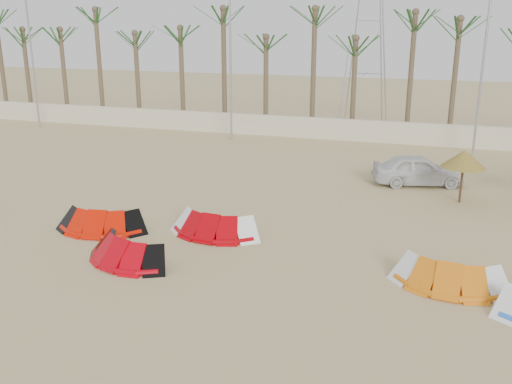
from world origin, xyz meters
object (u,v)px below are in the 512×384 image
(kite_red_right, at_px, (217,222))
(parasol_left, at_px, (464,159))
(kite_red_mid, at_px, (131,247))
(kite_orange, at_px, (450,271))
(kite_red_left, at_px, (105,218))
(car, at_px, (418,170))

(kite_red_right, bearing_deg, parasol_left, 37.09)
(kite_red_mid, height_order, kite_orange, same)
(kite_red_right, relative_size, parasol_left, 1.50)
(kite_red_right, relative_size, kite_orange, 0.99)
(kite_red_left, height_order, kite_red_mid, same)
(kite_red_mid, relative_size, parasol_left, 1.53)
(kite_red_right, xyz_separation_m, car, (6.44, 8.35, 0.27))
(kite_red_right, bearing_deg, car, 52.33)
(parasol_left, height_order, car, parasol_left)
(kite_red_mid, distance_m, parasol_left, 13.59)
(kite_red_right, height_order, parasol_left, parasol_left)
(parasol_left, bearing_deg, kite_orange, -93.46)
(kite_red_right, distance_m, kite_orange, 7.92)
(parasol_left, bearing_deg, kite_red_left, -149.95)
(parasol_left, xyz_separation_m, car, (-1.76, 2.14, -1.14))
(kite_red_left, distance_m, car, 13.86)
(kite_red_mid, bearing_deg, kite_red_right, 59.87)
(kite_red_right, xyz_separation_m, kite_orange, (7.72, -1.77, -0.00))
(kite_red_left, height_order, parasol_left, parasol_left)
(kite_red_left, bearing_deg, kite_orange, -4.65)
(kite_red_right, bearing_deg, kite_red_left, -168.21)
(parasol_left, distance_m, car, 3.00)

